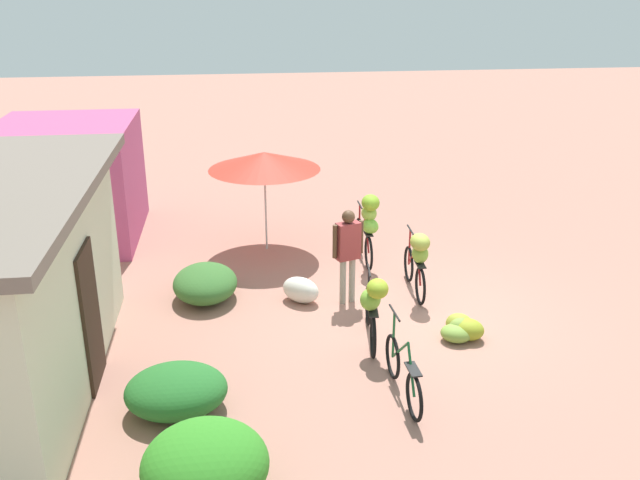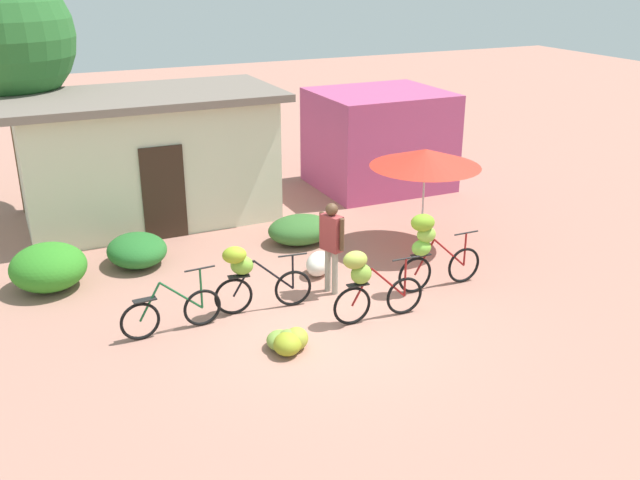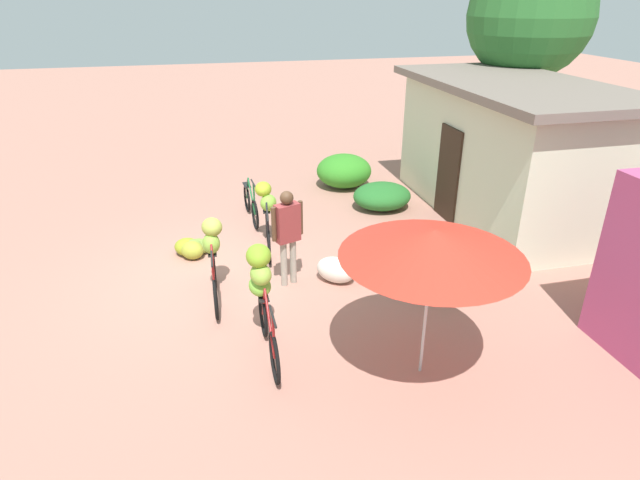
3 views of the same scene
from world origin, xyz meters
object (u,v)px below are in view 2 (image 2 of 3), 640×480
at_px(bicycle_leftmost, 172,312).
at_px(tree_behind_building, 4,38).
at_px(bicycle_near_pile, 248,272).
at_px(banana_pile_on_ground, 288,341).
at_px(shop_pink, 379,139).
at_px(building_low, 148,157).
at_px(person_vendor, 332,239).
at_px(bicycle_by_shop, 429,245).
at_px(produce_sack, 319,264).
at_px(market_umbrella, 425,158).
at_px(bicycle_center_loaded, 367,280).

bearing_deg(bicycle_leftmost, tree_behind_building, 102.75).
distance_m(bicycle_near_pile, banana_pile_on_ground, 1.56).
bearing_deg(bicycle_leftmost, shop_pink, 39.49).
bearing_deg(bicycle_near_pile, shop_pink, 44.93).
bearing_deg(bicycle_near_pile, building_low, 94.89).
bearing_deg(tree_behind_building, person_vendor, -56.67).
bearing_deg(tree_behind_building, bicycle_by_shop, -50.97).
xyz_separation_m(bicycle_leftmost, bicycle_by_shop, (4.52, -0.37, 0.52)).
height_order(banana_pile_on_ground, person_vendor, person_vendor).
bearing_deg(bicycle_by_shop, building_low, 121.81).
distance_m(building_low, produce_sack, 5.05).
distance_m(market_umbrella, bicycle_leftmost, 6.00).
bearing_deg(person_vendor, shop_pink, 53.90).
relative_size(shop_pink, person_vendor, 1.91).
relative_size(bicycle_near_pile, bicycle_by_shop, 0.97).
bearing_deg(produce_sack, market_umbrella, 10.22).
bearing_deg(bicycle_near_pile, market_umbrella, 17.97).
bearing_deg(produce_sack, shop_pink, 50.24).
relative_size(building_low, banana_pile_on_ground, 7.04).
height_order(bicycle_leftmost, banana_pile_on_ground, bicycle_leftmost).
height_order(bicycle_near_pile, produce_sack, bicycle_near_pile).
distance_m(shop_pink, banana_pile_on_ground, 8.83).
relative_size(bicycle_by_shop, person_vendor, 1.03).
distance_m(shop_pink, bicycle_by_shop, 6.44).
bearing_deg(shop_pink, tree_behind_building, 169.35).
distance_m(shop_pink, produce_sack, 6.01).
xyz_separation_m(building_low, bicycle_near_pile, (0.45, -5.31, -0.73)).
bearing_deg(banana_pile_on_ground, person_vendor, 46.77).
relative_size(tree_behind_building, bicycle_leftmost, 3.34).
distance_m(bicycle_near_pile, bicycle_by_shop, 3.22).
bearing_deg(bicycle_center_loaded, bicycle_by_shop, 20.65).
bearing_deg(banana_pile_on_ground, produce_sack, 56.10).
height_order(building_low, bicycle_center_loaded, building_low).
relative_size(tree_behind_building, banana_pile_on_ground, 6.65).
bearing_deg(bicycle_by_shop, market_umbrella, 60.48).
bearing_deg(banana_pile_on_ground, bicycle_leftmost, 138.39).
xyz_separation_m(market_umbrella, bicycle_leftmost, (-5.60, -1.54, -1.52)).
distance_m(bicycle_leftmost, banana_pile_on_ground, 1.95).
bearing_deg(bicycle_center_loaded, tree_behind_building, 119.39).
bearing_deg(tree_behind_building, building_low, -34.67).
xyz_separation_m(bicycle_by_shop, produce_sack, (-1.47, 1.45, -0.66)).
xyz_separation_m(produce_sack, person_vendor, (-0.12, -0.80, 0.81)).
bearing_deg(bicycle_near_pile, bicycle_center_loaded, -34.45).
bearing_deg(bicycle_center_loaded, bicycle_leftmost, 162.23).
distance_m(market_umbrella, bicycle_by_shop, 2.41).
bearing_deg(banana_pile_on_ground, market_umbrella, 34.32).
height_order(bicycle_by_shop, produce_sack, bicycle_by_shop).
height_order(building_low, bicycle_near_pile, building_low).
xyz_separation_m(banana_pile_on_ground, person_vendor, (1.48, 1.57, 0.87)).
xyz_separation_m(market_umbrella, bicycle_near_pile, (-4.25, -1.38, -1.14)).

